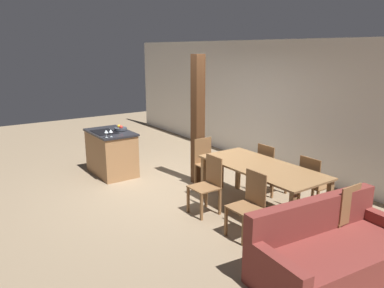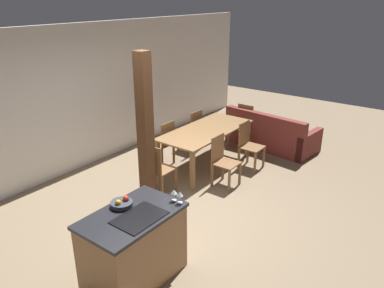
% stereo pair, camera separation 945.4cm
% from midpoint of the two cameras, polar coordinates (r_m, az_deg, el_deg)
% --- Properties ---
extents(ground_plane, '(16.00, 16.00, 0.00)m').
position_cam_midpoint_polar(ground_plane, '(4.39, 33.36, -28.74)').
color(ground_plane, '#847056').
extents(wall_back, '(11.20, 0.08, 2.70)m').
position_cam_midpoint_polar(wall_back, '(6.15, 44.63, -3.94)').
color(wall_back, silver).
rests_on(wall_back, ground_plane).
extents(kitchen_island, '(1.16, 0.73, 0.91)m').
position_cam_midpoint_polar(kitchen_island, '(4.31, 13.85, -19.77)').
color(kitchen_island, '#9E7047').
rests_on(kitchen_island, ground_plane).
extents(fruit_bowl, '(0.26, 0.26, 0.11)m').
position_cam_midpoint_polar(fruit_bowl, '(4.18, 16.70, -13.39)').
color(fruit_bowl, '#383D47').
rests_on(fruit_bowl, kitchen_island).
extents(wine_glass_near, '(0.08, 0.08, 0.14)m').
position_cam_midpoint_polar(wine_glass_near, '(3.56, 17.54, -17.24)').
color(wine_glass_near, silver).
rests_on(wine_glass_near, kitchen_island).
extents(wine_glass_middle, '(0.08, 0.08, 0.14)m').
position_cam_midpoint_polar(wine_glass_middle, '(3.63, 18.45, -16.71)').
color(wine_glass_middle, silver).
rests_on(wine_glass_middle, kitchen_island).
extents(dining_table, '(2.05, 0.92, 0.77)m').
position_cam_midpoint_polar(dining_table, '(4.57, 60.77, -21.96)').
color(dining_table, olive).
rests_on(dining_table, ground_plane).
extents(dining_chair_near_left, '(0.40, 0.40, 0.91)m').
position_cam_midpoint_polar(dining_chair_near_left, '(4.04, 53.76, -28.16)').
color(dining_chair_near_left, brown).
rests_on(dining_chair_near_left, ground_plane).
extents(dining_chair_near_right, '(0.40, 0.40, 0.91)m').
position_cam_midpoint_polar(dining_chair_near_right, '(4.22, 68.02, -29.72)').
color(dining_chair_near_right, brown).
rests_on(dining_chair_near_right, ground_plane).
extents(dining_chair_far_left, '(0.40, 0.40, 0.91)m').
position_cam_midpoint_polar(dining_chair_far_left, '(5.20, 54.34, -19.20)').
color(dining_chair_far_left, brown).
rests_on(dining_chair_far_left, ground_plane).
extents(dining_chair_far_right, '(0.40, 0.40, 0.91)m').
position_cam_midpoint_polar(dining_chair_far_right, '(5.35, 64.76, -20.80)').
color(dining_chair_far_right, brown).
rests_on(dining_chair_far_right, ground_plane).
extents(dining_chair_head_end, '(0.40, 0.40, 0.91)m').
position_cam_midpoint_polar(dining_chair_head_end, '(4.63, 41.86, -20.45)').
color(dining_chair_head_end, brown).
rests_on(dining_chair_head_end, ground_plane).
extents(dining_chair_foot_end, '(0.40, 0.40, 0.91)m').
position_cam_midpoint_polar(dining_chair_foot_end, '(5.10, 77.39, -25.38)').
color(dining_chair_foot_end, brown).
rests_on(dining_chair_foot_end, ground_plane).
extents(couch, '(1.08, 2.02, 0.83)m').
position_cam_midpoint_polar(couch, '(4.94, 83.11, -30.80)').
color(couch, maroon).
rests_on(couch, ground_plane).
extents(timber_post, '(0.19, 0.19, 2.43)m').
position_cam_midpoint_polar(timber_post, '(4.33, 40.10, -11.35)').
color(timber_post, '#4C2D19').
rests_on(timber_post, ground_plane).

